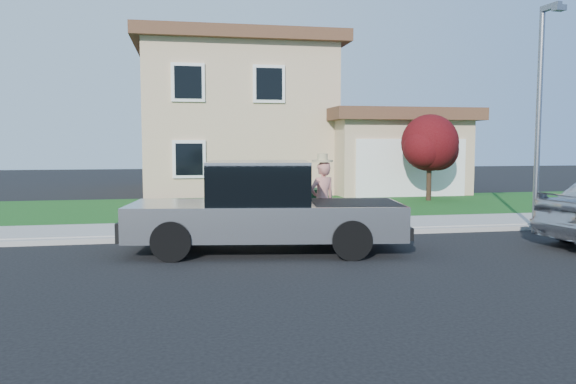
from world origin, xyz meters
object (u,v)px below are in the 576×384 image
at_px(trash_bin, 312,207).
at_px(pickup_truck, 265,210).
at_px(ornamental_tree, 430,146).
at_px(woman, 322,199).
at_px(street_lamp, 541,106).

bearing_deg(trash_bin, pickup_truck, -130.86).
relative_size(ornamental_tree, trash_bin, 3.35).
xyz_separation_m(woman, ornamental_tree, (5.86, 6.93, 1.20)).
distance_m(woman, ornamental_tree, 9.16).
bearing_deg(street_lamp, trash_bin, 163.31).
bearing_deg(street_lamp, woman, 173.18).
xyz_separation_m(woman, trash_bin, (-0.02, 0.95, -0.31)).
xyz_separation_m(woman, street_lamp, (5.42, -0.18, 2.20)).
bearing_deg(pickup_truck, street_lamp, 17.25).
relative_size(pickup_truck, street_lamp, 1.07).
height_order(trash_bin, street_lamp, street_lamp).
height_order(woman, street_lamp, street_lamp).
bearing_deg(woman, pickup_truck, 19.43).
distance_m(pickup_truck, trash_bin, 2.70).
bearing_deg(ornamental_tree, street_lamp, -93.55).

